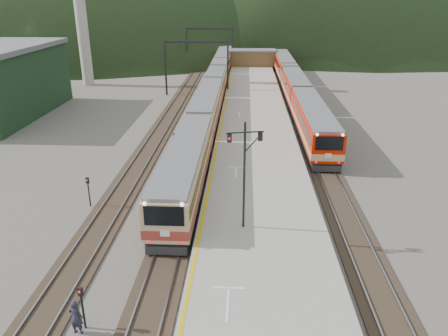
# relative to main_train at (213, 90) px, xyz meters

# --- Properties ---
(track_main) EXTENTS (2.60, 200.00, 0.23)m
(track_main) POSITION_rel_main_train_xyz_m (0.00, -9.24, -1.86)
(track_main) COLOR black
(track_main) RESTS_ON ground
(track_far) EXTENTS (2.60, 200.00, 0.23)m
(track_far) POSITION_rel_main_train_xyz_m (-5.00, -9.24, -1.86)
(track_far) COLOR black
(track_far) RESTS_ON ground
(track_second) EXTENTS (2.60, 200.00, 0.23)m
(track_second) POSITION_rel_main_train_xyz_m (11.50, -9.24, -1.86)
(track_second) COLOR black
(track_second) RESTS_ON ground
(platform) EXTENTS (8.00, 100.00, 1.00)m
(platform) POSITION_rel_main_train_xyz_m (5.60, -11.24, -1.43)
(platform) COLOR gray
(platform) RESTS_ON ground
(gantry_near) EXTENTS (9.55, 0.25, 8.00)m
(gantry_near) POSITION_rel_main_train_xyz_m (-2.85, 5.76, 3.66)
(gantry_near) COLOR black
(gantry_near) RESTS_ON ground
(gantry_far) EXTENTS (9.55, 0.25, 8.00)m
(gantry_far) POSITION_rel_main_train_xyz_m (-2.85, 30.76, 3.66)
(gantry_far) COLOR black
(gantry_far) RESTS_ON ground
(station_shed) EXTENTS (9.40, 4.40, 3.10)m
(station_shed) POSITION_rel_main_train_xyz_m (5.60, 28.76, 0.64)
(station_shed) COLOR brown
(station_shed) RESTS_ON platform
(main_train) EXTENTS (2.78, 76.40, 3.40)m
(main_train) POSITION_rel_main_train_xyz_m (0.00, 0.00, 0.00)
(main_train) COLOR tan
(main_train) RESTS_ON track_main
(second_train) EXTENTS (2.80, 57.54, 3.42)m
(second_train) POSITION_rel_main_train_xyz_m (11.50, 3.86, 0.01)
(second_train) COLOR #C71500
(second_train) RESTS_ON track_second
(signal_mast) EXTENTS (2.17, 0.61, 6.69)m
(signal_mast) POSITION_rel_main_train_xyz_m (4.46, -35.92, 3.16)
(signal_mast) COLOR black
(signal_mast) RESTS_ON platform
(short_signal_a) EXTENTS (0.26, 0.23, 2.27)m
(short_signal_a) POSITION_rel_main_train_xyz_m (-2.78, -44.00, -0.47)
(short_signal_a) COLOR black
(short_signal_a) RESTS_ON ground
(short_signal_b) EXTENTS (0.24, 0.19, 2.27)m
(short_signal_b) POSITION_rel_main_train_xyz_m (-2.16, -21.02, -0.47)
(short_signal_b) COLOR black
(short_signal_b) RESTS_ON ground
(short_signal_c) EXTENTS (0.23, 0.18, 2.27)m
(short_signal_c) POSITION_rel_main_train_xyz_m (-6.68, -31.74, -0.47)
(short_signal_c) COLOR black
(short_signal_c) RESTS_ON ground
(worker) EXTENTS (0.70, 0.50, 1.77)m
(worker) POSITION_rel_main_train_xyz_m (-3.01, -44.31, -1.04)
(worker) COLOR #21222F
(worker) RESTS_ON ground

